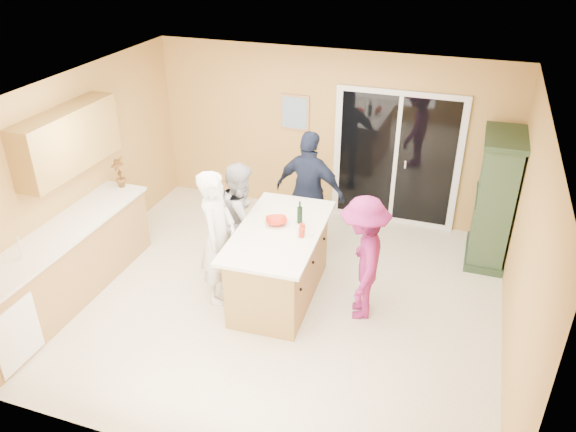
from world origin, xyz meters
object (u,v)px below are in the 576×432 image
(woman_navy, at_px, (310,192))
(woman_magenta, at_px, (363,259))
(woman_grey, at_px, (242,219))
(kitchen_island, at_px, (280,265))
(green_hutch, at_px, (494,201))
(woman_white, at_px, (218,237))

(woman_navy, relative_size, woman_magenta, 1.13)
(woman_grey, bearing_deg, woman_navy, -50.36)
(kitchen_island, distance_m, green_hutch, 3.05)
(kitchen_island, relative_size, woman_white, 1.08)
(green_hutch, bearing_deg, kitchen_island, -143.97)
(woman_grey, xyz_separation_m, woman_navy, (0.66, 0.87, 0.09))
(woman_grey, relative_size, woman_magenta, 1.01)
(woman_navy, height_order, woman_magenta, woman_navy)
(woman_grey, distance_m, woman_navy, 1.10)
(woman_magenta, bearing_deg, woman_navy, -152.80)
(kitchen_island, bearing_deg, woman_magenta, -3.44)
(woman_magenta, bearing_deg, woman_white, -93.84)
(kitchen_island, height_order, woman_navy, woman_navy)
(woman_grey, bearing_deg, kitchen_island, -133.97)
(kitchen_island, xyz_separation_m, woman_white, (-0.70, -0.26, 0.42))
(woman_white, xyz_separation_m, woman_magenta, (1.73, 0.24, -0.09))
(kitchen_island, xyz_separation_m, green_hutch, (2.44, 1.77, 0.44))
(woman_grey, bearing_deg, woman_white, 162.75)
(green_hutch, xyz_separation_m, woman_grey, (-3.09, -1.39, -0.11))
(green_hutch, distance_m, woman_white, 3.73)
(green_hutch, xyz_separation_m, woman_navy, (-2.44, -0.52, -0.01))
(kitchen_island, distance_m, woman_grey, 0.83)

